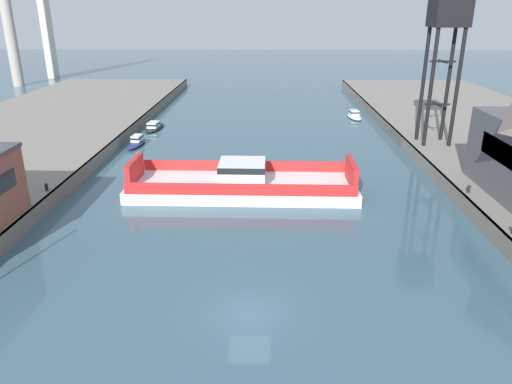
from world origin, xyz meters
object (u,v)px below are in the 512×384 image
(moored_boat_near_left, at_px, (354,115))
(crane_tower, at_px, (448,26))
(smokestack_distant_a, at_px, (6,8))
(moored_boat_near_right, at_px, (137,142))
(moored_boat_mid_left, at_px, (154,126))
(chain_ferry, at_px, (242,183))
(smokestack_distant_b, at_px, (44,12))

(moored_boat_near_left, bearing_deg, crane_tower, -74.22)
(smokestack_distant_a, bearing_deg, moored_boat_near_left, -25.03)
(crane_tower, height_order, smokestack_distant_a, smokestack_distant_a)
(moored_boat_near_left, distance_m, moored_boat_near_right, 36.12)
(smokestack_distant_a, bearing_deg, moored_boat_mid_left, -45.81)
(chain_ferry, distance_m, smokestack_distant_b, 100.70)
(moored_boat_near_right, xyz_separation_m, smokestack_distant_a, (-41.24, 51.86, 16.63))
(moored_boat_mid_left, xyz_separation_m, crane_tower, (37.00, -12.15, 14.53))
(moored_boat_near_right, relative_size, crane_tower, 0.33)
(smokestack_distant_b, bearing_deg, smokestack_distant_a, -97.63)
(crane_tower, bearing_deg, moored_boat_near_left, 105.78)
(smokestack_distant_a, bearing_deg, chain_ferry, -50.90)
(moored_boat_mid_left, xyz_separation_m, smokestack_distant_a, (-41.48, 42.66, 16.68))
(moored_boat_near_left, height_order, crane_tower, crane_tower)
(smokestack_distant_a, bearing_deg, crane_tower, -34.93)
(moored_boat_near_left, distance_m, moored_boat_mid_left, 32.30)
(smokestack_distant_a, height_order, smokestack_distant_b, smokestack_distant_a)
(crane_tower, bearing_deg, smokestack_distant_a, 145.07)
(moored_boat_near_left, bearing_deg, moored_boat_mid_left, -164.24)
(moored_boat_near_left, relative_size, smokestack_distant_a, 0.17)
(chain_ferry, xyz_separation_m, smokestack_distant_b, (-54.02, 83.62, 15.16))
(moored_boat_mid_left, bearing_deg, crane_tower, -18.18)
(crane_tower, bearing_deg, moored_boat_mid_left, 161.82)
(smokestack_distant_b, bearing_deg, moored_boat_mid_left, -55.46)
(moored_boat_mid_left, height_order, crane_tower, crane_tower)
(moored_boat_near_left, relative_size, smokestack_distant_b, 0.18)
(moored_boat_mid_left, bearing_deg, moored_boat_near_left, 15.76)
(chain_ferry, bearing_deg, crane_tower, 32.04)
(moored_boat_mid_left, bearing_deg, smokestack_distant_a, 134.19)
(moored_boat_near_left, height_order, moored_boat_mid_left, moored_boat_near_left)
(smokestack_distant_a, bearing_deg, smokestack_distant_b, 82.37)
(chain_ferry, height_order, moored_boat_near_left, chain_ferry)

